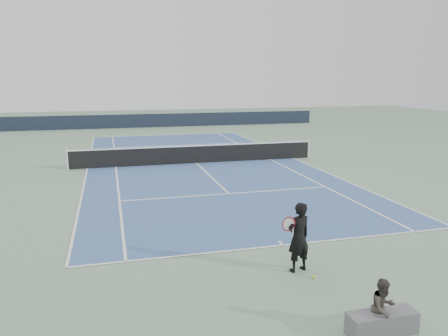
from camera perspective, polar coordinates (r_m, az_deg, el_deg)
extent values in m
plane|color=gray|center=(22.95, -3.63, 0.62)|extent=(80.00, 80.00, 0.00)
cube|color=#3D5D91|center=(22.95, -3.63, 0.64)|extent=(10.97, 23.77, 0.01)
cylinder|color=silver|center=(22.54, -19.82, 1.12)|extent=(0.10, 0.10, 1.07)
cylinder|color=silver|center=(24.88, 10.98, 2.54)|extent=(0.10, 0.10, 1.07)
cube|color=black|center=(22.87, -3.64, 1.75)|extent=(12.80, 0.03, 0.90)
cube|color=white|center=(22.79, -3.66, 2.92)|extent=(12.80, 0.04, 0.06)
cube|color=black|center=(40.41, -8.62, 6.17)|extent=(30.00, 0.25, 1.20)
imported|color=black|center=(10.25, 9.72, -8.88)|extent=(0.72, 0.60, 1.65)
torus|color=maroon|center=(9.98, 8.43, -7.25)|extent=(0.34, 0.18, 0.36)
cylinder|color=white|center=(9.98, 8.43, -7.25)|extent=(0.29, 0.14, 0.32)
cylinder|color=white|center=(10.14, 8.95, -8.52)|extent=(0.08, 0.13, 0.27)
sphere|color=#CFEA2F|center=(10.26, 11.62, -13.71)|extent=(0.07, 0.07, 0.07)
cube|color=#5D5D63|center=(8.55, 19.92, -18.47)|extent=(1.30, 0.66, 0.40)
imported|color=#3F3833|center=(8.42, 20.05, -16.81)|extent=(0.59, 0.51, 1.06)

